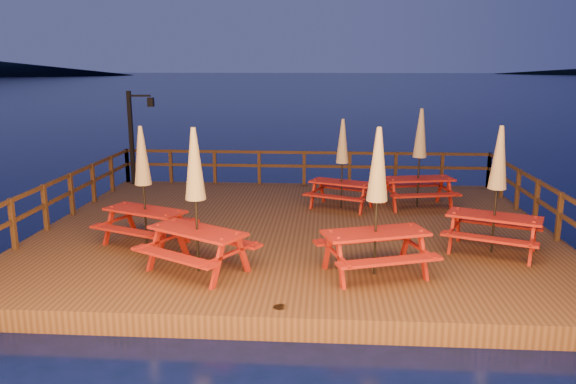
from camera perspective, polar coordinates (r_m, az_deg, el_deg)
name	(u,v)px	position (r m, az deg, el deg)	size (l,w,h in m)	color
ground	(296,242)	(13.68, 0.80, -5.13)	(500.00, 500.00, 0.00)	black
deck	(296,234)	(13.62, 0.81, -4.33)	(12.00, 10.00, 0.40)	#472B16
deck_piles	(296,254)	(13.78, 0.80, -6.32)	(11.44, 9.44, 1.40)	#3B2012
railing	(300,181)	(15.10, 1.19, 1.17)	(11.80, 9.75, 1.10)	#3B2012
lamp_post	(136,129)	(18.68, -15.22, 6.19)	(0.85, 0.18, 3.00)	black
picnic_table_0	(497,188)	(12.15, 20.44, 0.38)	(2.29, 2.12, 2.64)	maroon
picnic_table_1	(342,162)	(15.10, 5.52, 3.01)	(2.09, 1.93, 2.42)	maroon
picnic_table_2	(377,200)	(10.29, 9.00, -0.78)	(2.33, 2.12, 2.75)	maroon
picnic_table_3	(196,198)	(10.46, -9.35, -0.64)	(2.43, 2.31, 2.73)	maroon
picnic_table_4	(419,157)	(15.54, 13.21, 3.52)	(2.14, 1.89, 2.68)	maroon
picnic_table_5	(143,184)	(12.35, -14.48, 0.81)	(2.23, 2.06, 2.57)	maroon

